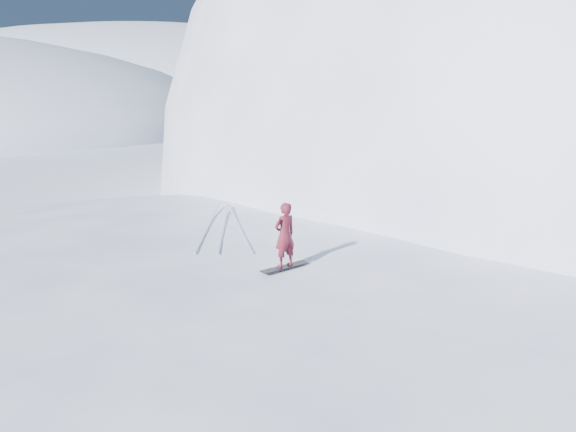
% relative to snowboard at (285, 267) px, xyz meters
% --- Properties ---
extents(ground, '(400.00, 400.00, 0.00)m').
position_rel_snowboard_xyz_m(ground, '(-2.17, -0.11, -2.41)').
color(ground, white).
rests_on(ground, ground).
extents(near_ridge, '(36.00, 28.00, 4.80)m').
position_rel_snowboard_xyz_m(near_ridge, '(-1.17, 2.89, -2.41)').
color(near_ridge, white).
rests_on(near_ridge, ground).
extents(peak_shoulder, '(28.00, 24.00, 18.00)m').
position_rel_snowboard_xyz_m(peak_shoulder, '(7.83, 19.89, -2.41)').
color(peak_shoulder, white).
rests_on(peak_shoulder, ground).
extents(far_ridge_c, '(140.00, 90.00, 36.00)m').
position_rel_snowboard_xyz_m(far_ridge_c, '(-42.17, 109.89, -2.41)').
color(far_ridge_c, white).
rests_on(far_ridge_c, ground).
extents(wind_bumps, '(16.00, 14.40, 1.00)m').
position_rel_snowboard_xyz_m(wind_bumps, '(-2.72, 2.00, -2.41)').
color(wind_bumps, white).
rests_on(wind_bumps, ground).
extents(snowboard, '(1.21, 1.14, 0.02)m').
position_rel_snowboard_xyz_m(snowboard, '(0.00, 0.00, 0.00)').
color(snowboard, black).
rests_on(snowboard, near_ridge).
extents(snowboarder, '(0.72, 0.70, 1.67)m').
position_rel_snowboard_xyz_m(snowboarder, '(0.00, 0.00, 0.85)').
color(snowboarder, maroon).
rests_on(snowboarder, snowboard).
extents(board_tracks, '(2.18, 5.98, 0.04)m').
position_rel_snowboard_xyz_m(board_tracks, '(-2.35, 3.93, 0.01)').
color(board_tracks, silver).
rests_on(board_tracks, ground).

